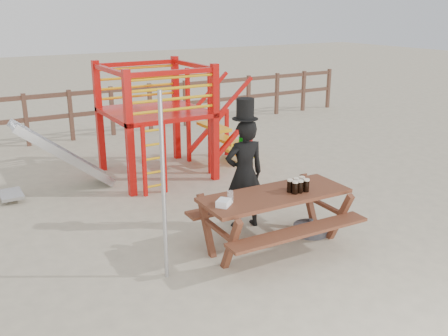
# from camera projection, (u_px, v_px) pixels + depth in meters

# --- Properties ---
(ground) EXTENTS (60.00, 60.00, 0.00)m
(ground) POSITION_uv_depth(u_px,v_px,m) (256.00, 253.00, 6.41)
(ground) COLOR #BAAE91
(ground) RESTS_ON ground
(back_fence) EXTENTS (15.09, 0.09, 1.20)m
(back_fence) POSITION_uv_depth(u_px,v_px,m) (91.00, 108.00, 11.91)
(back_fence) COLOR brown
(back_fence) RESTS_ON ground
(playground_fort) EXTENTS (4.71, 1.84, 2.10)m
(playground_fort) POSITION_uv_depth(u_px,v_px,m) (152.00, 120.00, 9.07)
(playground_fort) COLOR red
(playground_fort) RESTS_ON ground
(picnic_table) EXTENTS (1.99, 1.40, 0.75)m
(picnic_table) POSITION_uv_depth(u_px,v_px,m) (274.00, 213.00, 6.45)
(picnic_table) COLOR brown
(picnic_table) RESTS_ON ground
(man_with_hat) EXTENTS (0.62, 0.46, 1.86)m
(man_with_hat) POSITION_uv_depth(u_px,v_px,m) (244.00, 171.00, 6.97)
(man_with_hat) COLOR black
(man_with_hat) RESTS_ON ground
(metal_pole) EXTENTS (0.05, 0.05, 2.20)m
(metal_pole) POSITION_uv_depth(u_px,v_px,m) (163.00, 189.00, 5.53)
(metal_pole) COLOR #B2B2B7
(metal_pole) RESTS_ON ground
(parasol_base) EXTENTS (0.49, 0.49, 0.21)m
(parasol_base) POSITION_uv_depth(u_px,v_px,m) (311.00, 229.00, 6.98)
(parasol_base) COLOR #343439
(parasol_base) RESTS_ON ground
(paper_bag) EXTENTS (0.23, 0.22, 0.08)m
(paper_bag) POSITION_uv_depth(u_px,v_px,m) (224.00, 203.00, 5.95)
(paper_bag) COLOR white
(paper_bag) RESTS_ON picnic_table
(stout_pints) EXTENTS (0.28, 0.18, 0.17)m
(stout_pints) POSITION_uv_depth(u_px,v_px,m) (298.00, 185.00, 6.40)
(stout_pints) COLOR black
(stout_pints) RESTS_ON picnic_table
(empty_glasses) EXTENTS (0.08, 0.08, 0.15)m
(empty_glasses) POSITION_uv_depth(u_px,v_px,m) (230.00, 197.00, 6.04)
(empty_glasses) COLOR silver
(empty_glasses) RESTS_ON picnic_table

